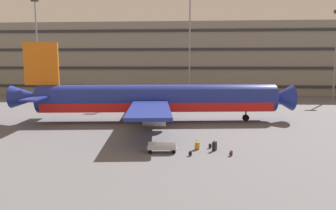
{
  "coord_description": "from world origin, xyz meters",
  "views": [
    {
      "loc": [
        0.97,
        -43.19,
        7.77
      ],
      "look_at": [
        -1.47,
        -5.98,
        3.0
      ],
      "focal_mm": 33.72,
      "sensor_mm": 36.0,
      "label": 1
    }
  ],
  "objects_px": {
    "airliner": "(155,100)",
    "backpack_black": "(231,153)",
    "suitcase_purple": "(215,146)",
    "suitcase_upright": "(197,146)",
    "baggage_cart": "(162,148)",
    "backpack_navy": "(190,154)",
    "backpack_scuffed": "(210,146)"
  },
  "relations": [
    {
      "from": "airliner",
      "to": "backpack_scuffed",
      "type": "relative_size",
      "value": 76.87
    },
    {
      "from": "backpack_navy",
      "to": "backpack_scuffed",
      "type": "xyz_separation_m",
      "value": [
        1.89,
        2.67,
        0.01
      ]
    },
    {
      "from": "backpack_black",
      "to": "backpack_scuffed",
      "type": "bearing_deg",
      "value": 123.31
    },
    {
      "from": "suitcase_purple",
      "to": "suitcase_upright",
      "type": "xyz_separation_m",
      "value": [
        -1.56,
        0.33,
        -0.08
      ]
    },
    {
      "from": "backpack_scuffed",
      "to": "airliner",
      "type": "bearing_deg",
      "value": 116.18
    },
    {
      "from": "backpack_scuffed",
      "to": "baggage_cart",
      "type": "distance_m",
      "value": 4.74
    },
    {
      "from": "suitcase_purple",
      "to": "backpack_navy",
      "type": "height_order",
      "value": "suitcase_purple"
    },
    {
      "from": "backpack_navy",
      "to": "backpack_black",
      "type": "xyz_separation_m",
      "value": [
        3.49,
        0.23,
        0.03
      ]
    },
    {
      "from": "airliner",
      "to": "backpack_scuffed",
      "type": "xyz_separation_m",
      "value": [
        6.65,
        -13.52,
        -2.81
      ]
    },
    {
      "from": "suitcase_purple",
      "to": "baggage_cart",
      "type": "distance_m",
      "value": 4.81
    },
    {
      "from": "backpack_scuffed",
      "to": "baggage_cart",
      "type": "bearing_deg",
      "value": -159.04
    },
    {
      "from": "suitcase_upright",
      "to": "backpack_navy",
      "type": "relative_size",
      "value": 1.89
    },
    {
      "from": "airliner",
      "to": "suitcase_upright",
      "type": "bearing_deg",
      "value": -69.0
    },
    {
      "from": "airliner",
      "to": "backpack_black",
      "type": "height_order",
      "value": "airliner"
    },
    {
      "from": "backpack_navy",
      "to": "backpack_black",
      "type": "bearing_deg",
      "value": 3.83
    },
    {
      "from": "airliner",
      "to": "suitcase_purple",
      "type": "relative_size",
      "value": 41.25
    },
    {
      "from": "airliner",
      "to": "backpack_navy",
      "type": "xyz_separation_m",
      "value": [
        4.76,
        -16.19,
        -2.83
      ]
    },
    {
      "from": "suitcase_upright",
      "to": "backpack_navy",
      "type": "bearing_deg",
      "value": -107.44
    },
    {
      "from": "airliner",
      "to": "suitcase_upright",
      "type": "xyz_separation_m",
      "value": [
        5.41,
        -14.1,
        -2.67
      ]
    },
    {
      "from": "airliner",
      "to": "suitcase_purple",
      "type": "xyz_separation_m",
      "value": [
        6.97,
        -14.43,
        -2.59
      ]
    },
    {
      "from": "airliner",
      "to": "baggage_cart",
      "type": "distance_m",
      "value": 15.6
    },
    {
      "from": "suitcase_upright",
      "to": "backpack_black",
      "type": "height_order",
      "value": "suitcase_upright"
    },
    {
      "from": "suitcase_upright",
      "to": "backpack_black",
      "type": "distance_m",
      "value": 3.39
    },
    {
      "from": "suitcase_purple",
      "to": "backpack_black",
      "type": "bearing_deg",
      "value": -50.19
    },
    {
      "from": "airliner",
      "to": "backpack_navy",
      "type": "relative_size",
      "value": 81.59
    },
    {
      "from": "backpack_navy",
      "to": "backpack_black",
      "type": "distance_m",
      "value": 3.5
    },
    {
      "from": "backpack_black",
      "to": "baggage_cart",
      "type": "relative_size",
      "value": 0.16
    },
    {
      "from": "backpack_scuffed",
      "to": "backpack_black",
      "type": "height_order",
      "value": "backpack_black"
    },
    {
      "from": "suitcase_purple",
      "to": "airliner",
      "type": "bearing_deg",
      "value": 115.8
    },
    {
      "from": "airliner",
      "to": "baggage_cart",
      "type": "relative_size",
      "value": 11.45
    },
    {
      "from": "suitcase_purple",
      "to": "backpack_navy",
      "type": "relative_size",
      "value": 1.98
    },
    {
      "from": "airliner",
      "to": "suitcase_upright",
      "type": "height_order",
      "value": "airliner"
    }
  ]
}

